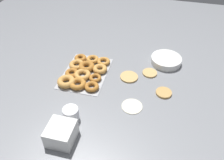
{
  "coord_description": "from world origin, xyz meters",
  "views": [
    {
      "loc": [
        1.0,
        0.2,
        1.0
      ],
      "look_at": [
        -0.07,
        -0.07,
        0.04
      ],
      "focal_mm": 38.0,
      "sensor_mm": 36.0,
      "label": 1
    }
  ],
  "objects": [
    {
      "name": "batter_bowl",
      "position": [
        -0.38,
        0.23,
        0.02
      ],
      "size": [
        0.21,
        0.21,
        0.05
      ],
      "color": "white",
      "rests_on": "ground_plane"
    },
    {
      "name": "pancake_2",
      "position": [
        0.08,
        0.08,
        0.0
      ],
      "size": [
        0.12,
        0.12,
        0.01
      ],
      "primitive_type": "cylinder",
      "color": "silver",
      "rests_on": "ground_plane"
    },
    {
      "name": "pancake_1",
      "position": [
        -0.16,
        0.02,
        0.01
      ],
      "size": [
        0.12,
        0.12,
        0.01
      ],
      "primitive_type": "cylinder",
      "color": "tan",
      "rests_on": "ground_plane"
    },
    {
      "name": "pancake_3",
      "position": [
        -0.07,
        0.25,
        0.01
      ],
      "size": [
        0.1,
        0.1,
        0.01
      ],
      "primitive_type": "cylinder",
      "color": "tan",
      "rests_on": "ground_plane"
    },
    {
      "name": "donut_tray",
      "position": [
        -0.12,
        -0.28,
        0.02
      ],
      "size": [
        0.38,
        0.28,
        0.04
      ],
      "color": "#ADAFB5",
      "rests_on": "ground_plane"
    },
    {
      "name": "paper_cup",
      "position": [
        0.25,
        -0.22,
        0.04
      ],
      "size": [
        0.08,
        0.08,
        0.08
      ],
      "color": "white",
      "rests_on": "ground_plane"
    },
    {
      "name": "container_stack",
      "position": [
        0.39,
        -0.21,
        0.05
      ],
      "size": [
        0.14,
        0.13,
        0.1
      ],
      "color": "white",
      "rests_on": "ground_plane"
    },
    {
      "name": "ground_plane",
      "position": [
        0.0,
        0.0,
        0.0
      ],
      "size": [
        3.0,
        3.0,
        0.0
      ],
      "primitive_type": "plane",
      "color": "gray"
    },
    {
      "name": "pancake_0",
      "position": [
        -0.24,
        0.14,
        0.01
      ],
      "size": [
        0.1,
        0.1,
        0.01
      ],
      "primitive_type": "cylinder",
      "color": "tan",
      "rests_on": "ground_plane"
    }
  ]
}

